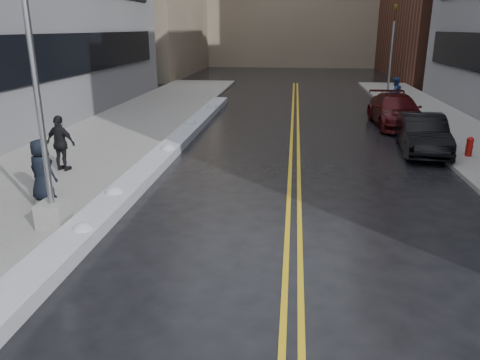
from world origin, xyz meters
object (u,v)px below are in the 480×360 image
(car_maroon, at_px, (396,111))
(pedestrian_c, at_px, (42,170))
(traffic_signal, at_px, (392,50))
(pedestrian_d, at_px, (61,143))
(fire_hydrant, at_px, (470,145))
(car_black, at_px, (423,134))
(lamppost, at_px, (42,130))
(pedestrian_east, at_px, (395,94))

(car_maroon, bearing_deg, pedestrian_c, -135.01)
(traffic_signal, bearing_deg, pedestrian_d, -128.16)
(fire_hydrant, xyz_separation_m, car_black, (-1.50, 0.91, 0.20))
(lamppost, relative_size, traffic_signal, 1.27)
(lamppost, height_order, fire_hydrant, lamppost)
(pedestrian_c, height_order, car_black, pedestrian_c)
(pedestrian_east, distance_m, car_maroon, 4.14)
(lamppost, bearing_deg, fire_hydrant, 33.04)
(fire_hydrant, bearing_deg, car_black, 148.75)
(fire_hydrant, distance_m, pedestrian_d, 14.71)
(traffic_signal, relative_size, pedestrian_east, 3.18)
(traffic_signal, relative_size, pedestrian_c, 3.47)
(pedestrian_d, bearing_deg, fire_hydrant, -153.02)
(pedestrian_c, distance_m, pedestrian_east, 20.82)
(lamppost, relative_size, pedestrian_east, 4.04)
(fire_hydrant, height_order, car_black, car_black)
(lamppost, xyz_separation_m, pedestrian_c, (-1.15, 1.71, -1.52))
(pedestrian_c, height_order, car_maroon, pedestrian_c)
(car_maroon, bearing_deg, lamppost, -128.53)
(lamppost, distance_m, pedestrian_east, 21.62)
(lamppost, distance_m, pedestrian_c, 2.56)
(traffic_signal, xyz_separation_m, car_black, (-1.00, -13.09, -2.65))
(traffic_signal, height_order, car_maroon, traffic_signal)
(lamppost, height_order, car_black, lamppost)
(pedestrian_c, xyz_separation_m, pedestrian_d, (-0.82, 2.77, 0.07))
(traffic_signal, bearing_deg, car_maroon, -97.29)
(fire_hydrant, height_order, traffic_signal, traffic_signal)
(fire_hydrant, distance_m, traffic_signal, 14.30)
(traffic_signal, relative_size, car_black, 1.31)
(lamppost, distance_m, car_black, 14.11)
(lamppost, bearing_deg, pedestrian_east, 57.79)
(pedestrian_d, relative_size, car_black, 0.41)
(fire_hydrant, xyz_separation_m, car_maroon, (-1.50, 6.19, 0.23))
(lamppost, height_order, pedestrian_d, lamppost)
(pedestrian_d, distance_m, pedestrian_east, 19.27)
(pedestrian_d, bearing_deg, lamppost, 126.86)
(car_black, distance_m, car_maroon, 5.28)
(lamppost, height_order, car_maroon, lamppost)
(fire_hydrant, height_order, car_maroon, car_maroon)
(traffic_signal, bearing_deg, fire_hydrant, -87.95)
(pedestrian_east, height_order, car_black, pedestrian_east)
(car_maroon, bearing_deg, car_black, -91.25)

